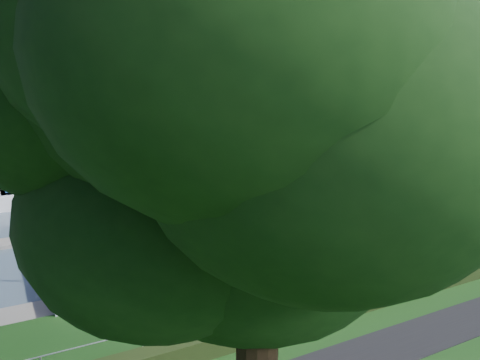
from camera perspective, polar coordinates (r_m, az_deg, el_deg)
path at (r=19.32m, az=22.69°, el=-16.62°), size 160.00×2.00×0.04m
water at (r=273.87m, az=-25.83°, el=8.31°), size 800.00×540.00×0.20m
hedge at (r=20.69m, az=17.05°, el=-13.25°), size 80.00×0.70×0.70m
fence at (r=20.61m, az=16.39°, el=-10.74°), size 80.00×0.04×0.04m
foothill at (r=343.65m, az=-26.55°, el=9.71°), size 900.00×80.00×12.00m
mountains at (r=420.24m, az=-26.45°, el=15.38°), size 1190.00×360.00×115.00m
docks at (r=42.66m, az=-8.99°, el=-0.99°), size 90.00×41.60×0.25m
tree at (r=7.09m, az=-3.11°, el=6.90°), size 7.75×7.97×12.59m
crane at (r=46.79m, az=-0.35°, el=7.10°), size 5.92×13.23×22.35m
cargo_ship_mid at (r=234.12m, az=-12.20°, el=9.82°), size 97.13×49.46×21.50m
cargo_ship_east at (r=289.41m, az=19.91°, el=9.65°), size 96.35×32.11×21.50m
sailboat_fleet at (r=44.76m, az=-12.51°, el=6.57°), size 74.51×49.66×13.22m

